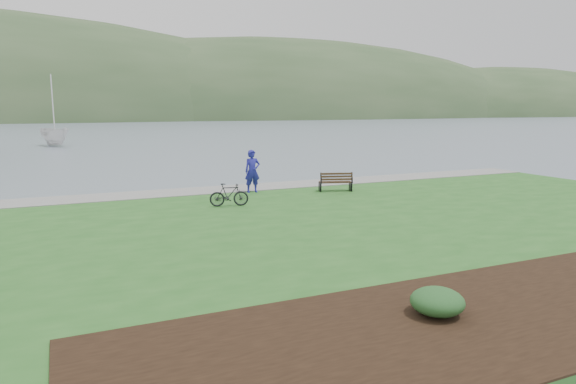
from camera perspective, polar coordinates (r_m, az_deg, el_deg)
name	(u,v)px	position (r m, az deg, el deg)	size (l,w,h in m)	color
ground	(316,224)	(19.30, 3.13, -3.58)	(600.00, 600.00, 0.00)	slate
lawn	(343,230)	(17.55, 6.14, -4.26)	(34.00, 20.00, 0.40)	#255C20
shoreline_path	(252,187)	(25.44, -4.01, 0.53)	(34.00, 2.20, 0.03)	gray
far_hillside	(145,120)	(188.93, -15.63, 7.76)	(580.00, 80.00, 38.00)	#344F2C
park_bench	(336,181)	(24.28, 5.33, 1.17)	(1.64, 1.06, 0.95)	black
person	(252,168)	(23.88, -3.99, 2.73)	(0.85, 0.58, 2.33)	navy
bicycle_b	(229,195)	(20.65, -6.57, -0.31)	(1.55, 0.45, 0.93)	black
sailboat	(56,146)	(63.53, -24.39, 4.67)	(9.55, 9.73, 25.18)	silver
shrub_0	(437,302)	(10.33, 16.26, -11.60)	(1.02, 1.02, 0.51)	#1E4C21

